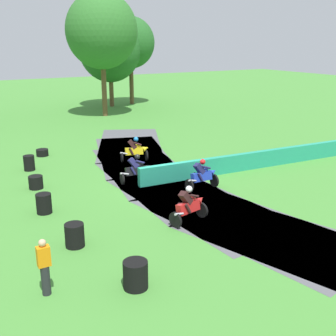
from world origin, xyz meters
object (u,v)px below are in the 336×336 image
motorcycle_trailing_blue (203,175)px  tire_stack_extra_a (75,235)px  track_marshal (44,267)px  tire_stack_extra_b (136,275)px  motorcycle_chase_black (137,169)px  motorcycle_fourth_red (189,205)px  tire_stack_mid_a (29,163)px  tire_stack_far (44,203)px  tire_stack_mid_b (36,182)px  tire_stack_near (42,153)px  motorcycle_lead_yellow (135,150)px

motorcycle_trailing_blue → tire_stack_extra_a: (-6.90, -2.64, -0.25)m
motorcycle_trailing_blue → track_marshal: (-8.43, -4.95, 0.16)m
motorcycle_trailing_blue → tire_stack_extra_b: (-6.20, -5.85, -0.25)m
motorcycle_chase_black → motorcycle_fourth_red: (-0.31, -5.13, 0.02)m
tire_stack_mid_a → tire_stack_far: same height
tire_stack_far → tire_stack_extra_b: 6.62m
tire_stack_mid_a → tire_stack_extra_b: 12.71m
tire_stack_mid_b → tire_stack_extra_b: size_ratio=0.81×
motorcycle_fourth_red → tire_stack_extra_b: bearing=-140.5°
motorcycle_fourth_red → tire_stack_far: 5.76m
tire_stack_near → tire_stack_mid_a: bearing=-116.8°
motorcycle_trailing_blue → tire_stack_mid_b: bearing=150.3°
tire_stack_extra_a → tire_stack_mid_a: bearing=86.4°
motorcycle_lead_yellow → motorcycle_fourth_red: same height
tire_stack_far → motorcycle_chase_black: bearing=18.3°
motorcycle_chase_black → tire_stack_extra_a: motorcycle_chase_black is taller
motorcycle_trailing_blue → motorcycle_fourth_red: 3.77m
tire_stack_mid_a → tire_stack_mid_b: (-0.37, -3.05, -0.10)m
motorcycle_chase_black → tire_stack_near: size_ratio=2.45×
tire_stack_mid_b → tire_stack_extra_b: (0.47, -9.66, 0.10)m
tire_stack_mid_b → tire_stack_far: tire_stack_far is taller
motorcycle_lead_yellow → tire_stack_mid_b: 6.26m
tire_stack_far → tire_stack_near: bearing=76.7°
tire_stack_extra_b → motorcycle_trailing_blue: bearing=43.3°
motorcycle_lead_yellow → motorcycle_chase_black: 3.67m
tire_stack_extra_a → tire_stack_extra_b: same height
track_marshal → tire_stack_near: bearing=76.6°
tire_stack_mid_b → tire_stack_far: (-0.39, -3.09, 0.10)m
motorcycle_chase_black → tire_stack_extra_b: size_ratio=2.14×
motorcycle_trailing_blue → tire_stack_mid_a: size_ratio=2.10×
motorcycle_fourth_red → track_marshal: 6.29m
tire_stack_mid_a → motorcycle_fourth_red: bearing=-68.6°
tire_stack_mid_a → tire_stack_extra_a: (-0.59, -9.49, -0.00)m
tire_stack_mid_b → motorcycle_fourth_red: bearing=-57.8°
tire_stack_far → track_marshal: size_ratio=0.49×
tire_stack_near → tire_stack_far: size_ratio=0.87×
motorcycle_fourth_red → tire_stack_extra_b: motorcycle_fourth_red is taller
motorcycle_fourth_red → tire_stack_mid_a: bearing=111.4°
motorcycle_lead_yellow → tire_stack_far: 8.07m
motorcycle_chase_black → track_marshal: 9.57m
motorcycle_lead_yellow → motorcycle_fourth_red: 8.67m
motorcycle_lead_yellow → tire_stack_extra_b: motorcycle_lead_yellow is taller
motorcycle_fourth_red → tire_stack_extra_a: motorcycle_fourth_red is taller
motorcycle_trailing_blue → track_marshal: size_ratio=1.03×
tire_stack_far → tire_stack_extra_b: size_ratio=1.00×
tire_stack_near → motorcycle_chase_black: bearing=-68.5°
tire_stack_near → tire_stack_mid_b: size_ratio=1.08×
motorcycle_lead_yellow → tire_stack_extra_a: size_ratio=2.14×
motorcycle_trailing_blue → tire_stack_mid_a: bearing=132.6°
tire_stack_extra_b → tire_stack_near: bearing=85.5°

